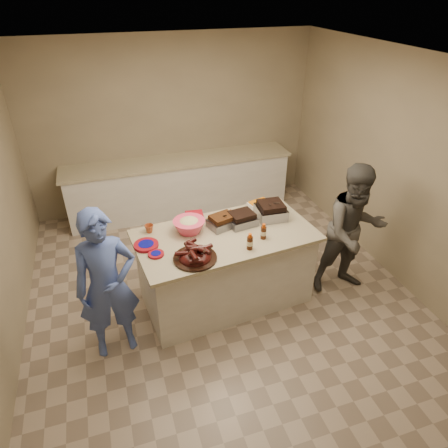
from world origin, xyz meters
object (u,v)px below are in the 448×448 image
object	(u,v)px
mustard_bottle	(208,225)
coleslaw_bowl	(190,232)
roasting_pan	(270,217)
bbq_bottle_a	(250,249)
guest_blue	(119,345)
rib_platter	(195,259)
island	(225,298)
bbq_bottle_b	(263,238)
plastic_cup	(150,232)
guest_gray	(342,285)

from	to	relation	value
mustard_bottle	coleslaw_bowl	bearing A→B (deg)	-162.89
mustard_bottle	roasting_pan	bearing A→B (deg)	-4.78
bbq_bottle_a	mustard_bottle	distance (m)	0.65
mustard_bottle	guest_blue	xyz separation A→B (m)	(-1.18, -0.60, -0.93)
guest_blue	rib_platter	bearing A→B (deg)	-4.41
island	mustard_bottle	size ratio (longest dim) A/B	17.67
roasting_pan	guest_blue	bearing A→B (deg)	-160.84
rib_platter	bbq_bottle_a	distance (m)	0.58
bbq_bottle_b	plastic_cup	bearing A→B (deg)	156.42
guest_blue	guest_gray	world-z (taller)	guest_gray
bbq_bottle_a	guest_blue	world-z (taller)	bbq_bottle_a
roasting_pan	plastic_cup	distance (m)	1.41
plastic_cup	island	bearing A→B (deg)	-20.55
coleslaw_bowl	mustard_bottle	world-z (taller)	coleslaw_bowl
bbq_bottle_b	mustard_bottle	bearing A→B (deg)	137.29
island	rib_platter	world-z (taller)	rib_platter
island	rib_platter	bearing A→B (deg)	-147.32
plastic_cup	mustard_bottle	bearing A→B (deg)	-4.49
coleslaw_bowl	bbq_bottle_b	world-z (taller)	coleslaw_bowl
roasting_pan	guest_gray	world-z (taller)	roasting_pan
rib_platter	guest_gray	bearing A→B (deg)	3.07
bbq_bottle_b	guest_gray	distance (m)	1.46
rib_platter	bbq_bottle_a	xyz separation A→B (m)	(0.58, -0.00, 0.00)
rib_platter	guest_blue	xyz separation A→B (m)	(-0.88, -0.02, -0.93)
rib_platter	roasting_pan	size ratio (longest dim) A/B	1.36
island	bbq_bottle_b	distance (m)	1.02
plastic_cup	guest_blue	distance (m)	1.25
roasting_pan	bbq_bottle_b	world-z (taller)	bbq_bottle_b
bbq_bottle_b	roasting_pan	bearing A→B (deg)	56.74
rib_platter	roasting_pan	distance (m)	1.17
bbq_bottle_a	plastic_cup	world-z (taller)	bbq_bottle_a
mustard_bottle	plastic_cup	world-z (taller)	mustard_bottle
bbq_bottle_b	coleslaw_bowl	bearing A→B (deg)	152.61
guest_gray	roasting_pan	bearing A→B (deg)	158.70
mustard_bottle	plastic_cup	bearing A→B (deg)	175.51
rib_platter	guest_gray	distance (m)	2.14
island	plastic_cup	distance (m)	1.25
mustard_bottle	island	bearing A→B (deg)	-62.77
island	coleslaw_bowl	distance (m)	1.01
bbq_bottle_b	guest_gray	size ratio (longest dim) A/B	0.11
rib_platter	plastic_cup	distance (m)	0.73
coleslaw_bowl	bbq_bottle_b	distance (m)	0.82
rib_platter	mustard_bottle	bearing A→B (deg)	62.45
mustard_bottle	bbq_bottle_b	bearing A→B (deg)	-42.71
mustard_bottle	plastic_cup	distance (m)	0.66
guest_blue	bbq_bottle_a	bearing A→B (deg)	-4.89
rib_platter	roasting_pan	world-z (taller)	rib_platter
bbq_bottle_a	guest_gray	size ratio (longest dim) A/B	0.11
roasting_pan	guest_blue	distance (m)	2.20
roasting_pan	rib_platter	bearing A→B (deg)	-149.92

